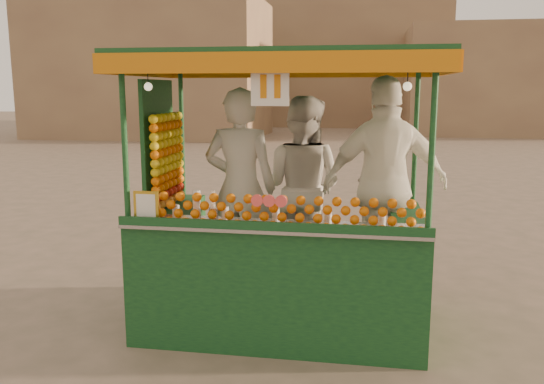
% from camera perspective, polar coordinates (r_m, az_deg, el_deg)
% --- Properties ---
extents(ground, '(90.00, 90.00, 0.00)m').
position_cam_1_polar(ground, '(5.28, 2.02, -13.20)').
color(ground, brown).
rests_on(ground, ground).
extents(building_left, '(10.00, 6.00, 6.00)m').
position_cam_1_polar(building_left, '(26.61, -11.98, 12.06)').
color(building_left, '#937653').
rests_on(building_left, ground).
extents(building_right, '(9.00, 6.00, 5.00)m').
position_cam_1_polar(building_right, '(29.50, 22.35, 10.36)').
color(building_right, '#937653').
rests_on(building_right, ground).
extents(building_center, '(14.00, 7.00, 7.00)m').
position_cam_1_polar(building_center, '(34.92, 5.30, 12.60)').
color(building_center, '#937653').
rests_on(building_center, ground).
extents(juice_cart, '(2.65, 1.72, 2.41)m').
position_cam_1_polar(juice_cart, '(4.97, 0.28, -5.07)').
color(juice_cart, '#0E351C').
rests_on(juice_cart, ground).
extents(vendor_left, '(0.68, 0.45, 1.85)m').
position_cam_1_polar(vendor_left, '(5.25, -3.21, 0.42)').
color(vendor_left, beige).
rests_on(vendor_left, ground).
extents(vendor_middle, '(1.01, 0.88, 1.77)m').
position_cam_1_polar(vendor_middle, '(5.52, 3.01, 0.49)').
color(vendor_middle, beige).
rests_on(vendor_middle, ground).
extents(vendor_right, '(1.22, 0.73, 1.95)m').
position_cam_1_polar(vendor_right, '(5.21, 11.42, 0.74)').
color(vendor_right, white).
rests_on(vendor_right, ground).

